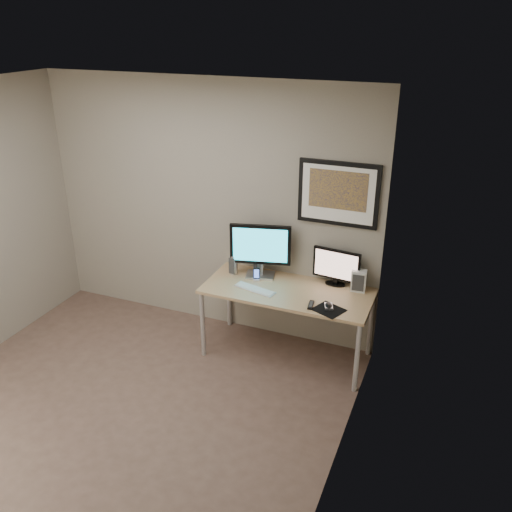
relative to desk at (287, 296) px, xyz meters
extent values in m
plane|color=brown|center=(-1.00, -1.35, -0.66)|extent=(3.60, 3.60, 0.00)
plane|color=white|center=(-1.00, -1.35, 1.94)|extent=(3.60, 3.60, 0.00)
plane|color=gray|center=(-1.00, 0.35, 0.64)|extent=(3.60, 0.00, 3.60)
plane|color=gray|center=(0.80, -1.35, 0.64)|extent=(0.00, 3.40, 3.40)
cube|color=#A2814E|center=(0.00, 0.00, 0.05)|extent=(1.60, 0.70, 0.03)
cylinder|color=silver|center=(-0.76, -0.31, -0.31)|extent=(0.04, 0.04, 0.70)
cylinder|color=silver|center=(-0.76, 0.31, -0.31)|extent=(0.04, 0.04, 0.70)
cylinder|color=silver|center=(0.76, -0.31, -0.31)|extent=(0.04, 0.04, 0.70)
cylinder|color=silver|center=(0.76, 0.31, -0.31)|extent=(0.04, 0.04, 0.70)
cube|color=black|center=(0.35, 0.33, 0.96)|extent=(0.75, 0.03, 0.60)
cube|color=white|center=(0.35, 0.32, 0.96)|extent=(0.67, 0.00, 0.52)
cube|color=yellow|center=(0.35, 0.31, 1.00)|extent=(0.54, 0.00, 0.36)
cube|color=silver|center=(-0.35, 0.17, 0.08)|extent=(0.31, 0.25, 0.02)
cube|color=silver|center=(-0.35, 0.17, 0.15)|extent=(0.06, 0.05, 0.12)
cube|color=black|center=(-0.35, 0.17, 0.41)|extent=(0.59, 0.18, 0.40)
cube|color=#1EAEC8|center=(-0.35, 0.15, 0.41)|extent=(0.52, 0.13, 0.34)
cube|color=black|center=(0.39, 0.27, 0.07)|extent=(0.21, 0.13, 0.02)
cube|color=black|center=(0.39, 0.27, 0.10)|extent=(0.05, 0.04, 0.04)
cube|color=black|center=(0.39, 0.27, 0.28)|extent=(0.47, 0.08, 0.30)
cube|color=#D1A590|center=(0.39, 0.25, 0.28)|extent=(0.42, 0.05, 0.26)
cylinder|color=silver|center=(-0.61, 0.13, 0.17)|extent=(0.09, 0.09, 0.20)
cylinder|color=silver|center=(-0.38, 0.22, 0.17)|extent=(0.10, 0.10, 0.20)
cube|color=black|center=(-0.35, 0.07, 0.13)|extent=(0.08, 0.08, 0.13)
cube|color=silver|center=(-0.29, -0.12, 0.07)|extent=(0.43, 0.20, 0.01)
cube|color=black|center=(0.46, -0.23, 0.07)|extent=(0.32, 0.30, 0.00)
ellipsoid|color=black|center=(0.45, -0.19, 0.09)|extent=(0.10, 0.13, 0.04)
cube|color=black|center=(0.29, -0.22, 0.08)|extent=(0.06, 0.16, 0.02)
cube|color=silver|center=(0.62, 0.23, 0.17)|extent=(0.14, 0.11, 0.21)
camera|label=1|loc=(1.42, -4.33, 2.46)|focal=38.00mm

